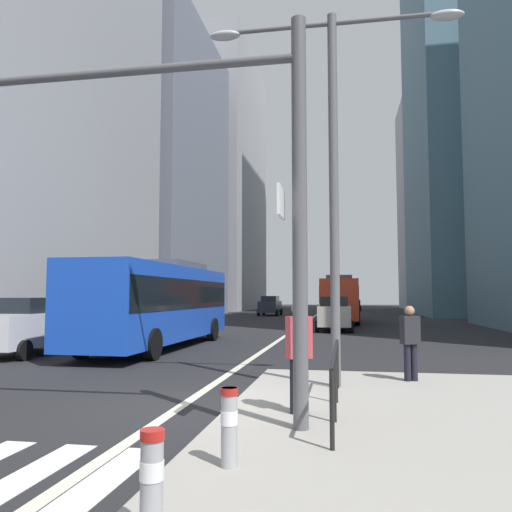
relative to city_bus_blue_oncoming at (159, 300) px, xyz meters
The scene contains 19 objects.
ground_plane 11.22m from the city_bus_blue_oncoming, 68.08° to the left, with size 160.00×160.00×0.00m, color black.
lane_centre_line 20.77m from the city_bus_blue_oncoming, 78.48° to the left, with size 0.20×80.00×0.01m, color beige.
office_tower_left_mid 32.68m from the city_bus_blue_oncoming, 113.07° to the left, with size 11.59×19.17×28.22m, color slate.
office_tower_left_far 56.53m from the city_bus_blue_oncoming, 102.70° to the left, with size 12.09×23.06×37.30m, color #9E9EA3.
office_tower_right_mid 49.12m from the city_bus_blue_oncoming, 59.68° to the left, with size 13.38×18.66×55.05m, color slate.
office_tower_right_far 63.73m from the city_bus_blue_oncoming, 70.14° to the left, with size 10.89×16.98×31.38m, color #9E9EA3.
city_bus_blue_oncoming is the anchor object (origin of this frame).
sedan_white_oncoming 4.61m from the city_bus_blue_oncoming, 142.04° to the right, with size 2.17×4.36×1.94m.
city_bus_red_receding 20.88m from the city_bus_blue_oncoming, 71.33° to the left, with size 2.71×11.40×3.40m.
car_oncoming_mid 31.55m from the city_bus_blue_oncoming, 90.63° to the left, with size 2.10×4.18×1.94m.
car_receding_near 12.50m from the city_bus_blue_oncoming, 58.81° to the left, with size 2.10×4.44×1.94m.
car_receding_far 50.36m from the city_bus_blue_oncoming, 80.87° to the left, with size 2.18×4.14×1.94m.
traffic_signal_gantry 12.36m from the city_bus_blue_oncoming, 69.40° to the right, with size 6.56×0.65×6.00m.
street_lamp_post 11.02m from the city_bus_blue_oncoming, 48.74° to the right, with size 5.50×0.32×8.00m.
bollard_front 15.80m from the city_bus_blue_oncoming, 69.17° to the right, with size 0.20×0.20×0.82m.
bollard_left 14.34m from the city_bus_blue_oncoming, 65.91° to the right, with size 0.20×0.20×0.85m.
pedestrian_railing 12.35m from the city_bus_blue_oncoming, 55.71° to the right, with size 0.06×4.21×0.98m.
pedestrian_waiting 11.00m from the city_bus_blue_oncoming, 39.18° to the right, with size 0.44×0.36×1.64m.
pedestrian_walking 12.22m from the city_bus_blue_oncoming, 58.54° to the right, with size 0.45×0.39×1.78m.
Camera 1 is at (2.98, -8.86, 2.03)m, focal length 35.42 mm.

